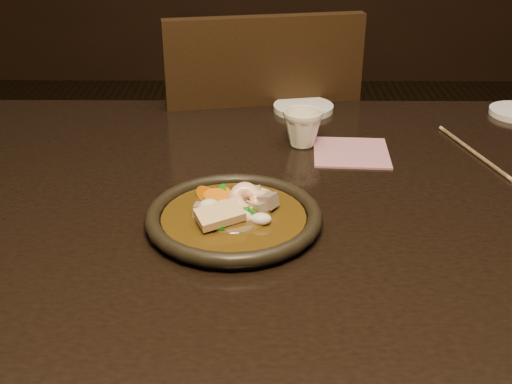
{
  "coord_description": "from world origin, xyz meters",
  "views": [
    {
      "loc": [
        -0.16,
        -0.89,
        1.21
      ],
      "look_at": [
        -0.17,
        -0.09,
        0.8
      ],
      "focal_mm": 45.0,
      "sensor_mm": 36.0,
      "label": 1
    }
  ],
  "objects_px": {
    "table": "(361,237)",
    "tea_cup": "(303,127)",
    "plate": "(234,218)",
    "chair": "(255,178)"
  },
  "relations": [
    {
      "from": "chair",
      "to": "tea_cup",
      "type": "bearing_deg",
      "value": 93.82
    },
    {
      "from": "chair",
      "to": "tea_cup",
      "type": "relative_size",
      "value": 12.97
    },
    {
      "from": "plate",
      "to": "table",
      "type": "bearing_deg",
      "value": 25.24
    },
    {
      "from": "table",
      "to": "chair",
      "type": "relative_size",
      "value": 1.71
    },
    {
      "from": "chair",
      "to": "tea_cup",
      "type": "distance_m",
      "value": 0.46
    },
    {
      "from": "table",
      "to": "tea_cup",
      "type": "distance_m",
      "value": 0.25
    },
    {
      "from": "table",
      "to": "tea_cup",
      "type": "height_order",
      "value": "tea_cup"
    },
    {
      "from": "plate",
      "to": "tea_cup",
      "type": "distance_m",
      "value": 0.32
    },
    {
      "from": "table",
      "to": "tea_cup",
      "type": "relative_size",
      "value": 22.15
    },
    {
      "from": "plate",
      "to": "tea_cup",
      "type": "height_order",
      "value": "tea_cup"
    }
  ]
}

